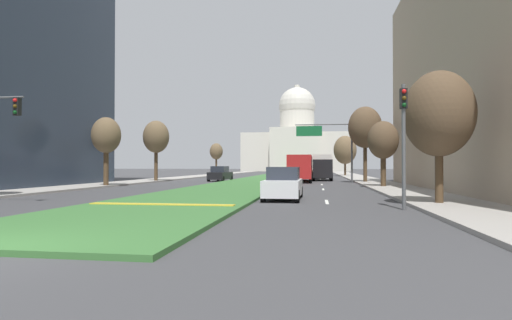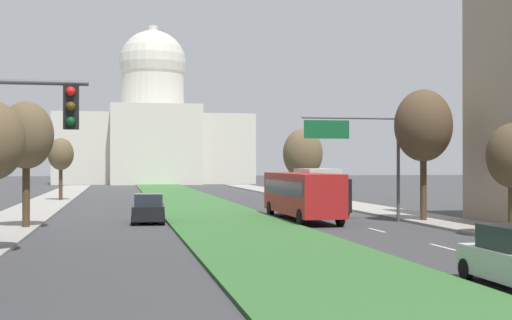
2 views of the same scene
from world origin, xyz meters
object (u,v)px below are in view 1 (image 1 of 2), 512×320
at_px(street_tree_left_distant, 216,152).
at_px(street_tree_right_distant, 345,150).
at_px(street_tree_left_mid, 106,136).
at_px(street_tree_right_mid, 383,141).
at_px(street_tree_right_near, 439,114).
at_px(street_tree_right_far, 365,128).
at_px(sedan_midblock, 220,174).
at_px(traffic_light_near_right, 404,130).
at_px(overhead_guide_sign, 330,139).
at_px(city_bus, 301,166).
at_px(capitol_building, 297,144).
at_px(street_tree_left_far, 156,137).
at_px(box_truck_delivery, 322,167).
at_px(sedan_distant, 319,172).
at_px(sedan_lead_stopped, 283,184).

distance_m(street_tree_left_distant, street_tree_right_distant, 23.31).
bearing_deg(street_tree_left_mid, street_tree_right_mid, 5.14).
distance_m(street_tree_right_near, street_tree_right_far, 24.26).
distance_m(street_tree_right_far, sedan_midblock, 17.29).
xyz_separation_m(traffic_light_near_right, street_tree_right_far, (1.49, 26.12, 2.50)).
relative_size(street_tree_right_distant, sedan_midblock, 1.52).
bearing_deg(traffic_light_near_right, street_tree_right_far, 86.73).
distance_m(street_tree_right_near, street_tree_right_mid, 14.90).
xyz_separation_m(street_tree_left_distant, sedan_midblock, (7.11, -26.12, -3.58)).
bearing_deg(street_tree_left_mid, traffic_light_near_right, -34.59).
distance_m(overhead_guide_sign, city_bus, 4.84).
xyz_separation_m(overhead_guide_sign, street_tree_left_distant, (-19.78, 28.21, -0.27)).
relative_size(capitol_building, street_tree_left_distant, 5.88).
relative_size(traffic_light_near_right, street_tree_left_far, 0.75).
distance_m(traffic_light_near_right, street_tree_left_mid, 25.98).
height_order(traffic_light_near_right, box_truck_delivery, traffic_light_near_right).
height_order(sedan_midblock, box_truck_delivery, box_truck_delivery).
distance_m(capitol_building, sedan_distant, 81.16).
height_order(street_tree_right_near, street_tree_right_mid, street_tree_right_near).
distance_m(street_tree_left_far, box_truck_delivery, 20.38).
distance_m(street_tree_left_mid, sedan_distant, 31.91).
relative_size(street_tree_right_mid, box_truck_delivery, 0.86).
bearing_deg(capitol_building, street_tree_left_distant, -100.07).
bearing_deg(overhead_guide_sign, sedan_midblock, 170.63).
height_order(street_tree_left_mid, street_tree_right_far, street_tree_right_far).
bearing_deg(street_tree_right_near, city_bus, 104.98).
bearing_deg(sedan_lead_stopped, capitol_building, 92.37).
height_order(street_tree_left_far, street_tree_left_distant, street_tree_left_far).
distance_m(capitol_building, street_tree_right_mid, 105.17).
distance_m(capitol_building, street_tree_left_distant, 67.29).
relative_size(street_tree_right_distant, box_truck_delivery, 1.10).
relative_size(sedan_lead_stopped, sedan_distant, 0.99).
xyz_separation_m(street_tree_right_mid, sedan_lead_stopped, (-7.19, -12.51, -3.04)).
xyz_separation_m(street_tree_right_mid, street_tree_right_distant, (-0.48, 37.40, 0.69)).
height_order(sedan_lead_stopped, sedan_distant, sedan_distant).
xyz_separation_m(overhead_guide_sign, street_tree_right_distant, (3.51, 27.35, -0.12)).
bearing_deg(street_tree_right_far, overhead_guide_sign, 168.36).
bearing_deg(city_bus, street_tree_right_distant, 75.08).
relative_size(capitol_building, sedan_lead_stopped, 7.98).
distance_m(street_tree_left_mid, city_bus, 21.66).
relative_size(street_tree_left_mid, city_bus, 0.54).
height_order(overhead_guide_sign, street_tree_right_far, street_tree_right_far).
bearing_deg(street_tree_right_distant, sedan_lead_stopped, -97.65).
distance_m(street_tree_left_mid, street_tree_right_mid, 23.32).
bearing_deg(capitol_building, street_tree_right_far, -83.00).
distance_m(street_tree_right_far, sedan_lead_stopped, 23.40).
bearing_deg(box_truck_delivery, street_tree_left_mid, -134.81).
xyz_separation_m(street_tree_left_far, sedan_lead_stopped, (16.14, -21.47, -4.20)).
xyz_separation_m(sedan_lead_stopped, sedan_midblock, (-9.47, 24.65, 0.00)).
bearing_deg(sedan_distant, capitol_building, 94.96).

